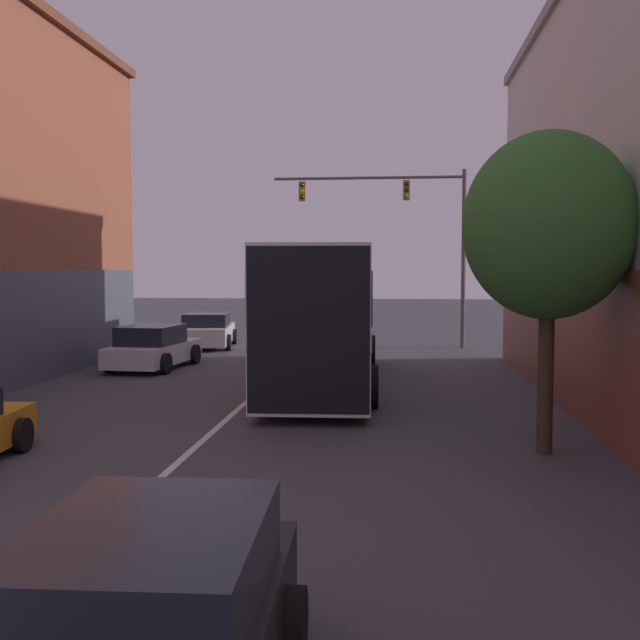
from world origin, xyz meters
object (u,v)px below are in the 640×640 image
Objects in this scene: traffic_signal_gantry at (410,220)px; street_tree_near at (549,227)px; parked_car_left_near at (153,348)px; bus at (326,309)px; parked_car_left_far at (207,331)px.

traffic_signal_gantry is 1.41× the size of street_tree_near.
street_tree_near reaches higher than parked_car_left_near.
street_tree_near is at bearing -151.87° from bus.
traffic_signal_gantry is at bearing -16.44° from bus.
street_tree_near is (2.08, -17.77, -1.26)m from traffic_signal_gantry.
traffic_signal_gantry is at bearing -43.12° from parked_car_left_near.
bus is 1.61× the size of traffic_signal_gantry.
bus reaches higher than parked_car_left_far.
bus is 10.67m from traffic_signal_gantry.
parked_car_left_near is at bearing 135.69° from street_tree_near.
parked_car_left_near is at bearing -137.96° from traffic_signal_gantry.
traffic_signal_gantry reaches higher than parked_car_left_far.
parked_car_left_near is at bearing 66.19° from bus.
traffic_signal_gantry is (2.52, 9.89, 3.11)m from bus.
bus is 9.31m from street_tree_near.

